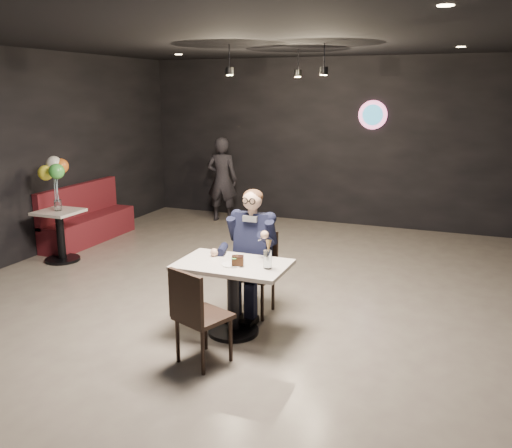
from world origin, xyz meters
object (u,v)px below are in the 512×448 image
at_px(seated_man, 253,251).
at_px(balloon_vase, 58,205).
at_px(booth_bench, 88,214).
at_px(sundae_glass, 268,259).
at_px(side_table, 61,237).
at_px(main_table, 233,298).
at_px(passerby, 222,180).
at_px(chair_near, 204,315).
at_px(chair_far, 253,274).

xyz_separation_m(seated_man, balloon_vase, (-3.30, 0.74, 0.11)).
xyz_separation_m(seated_man, booth_bench, (-3.60, 1.74, -0.25)).
distance_m(seated_man, sundae_glass, 0.70).
height_order(seated_man, side_table, seated_man).
bearing_deg(main_table, passerby, 116.35).
bearing_deg(chair_near, main_table, 110.86).
bearing_deg(side_table, seated_man, -12.61).
bearing_deg(main_table, balloon_vase, 158.67).
bearing_deg(seated_man, chair_far, 0.00).
xyz_separation_m(chair_near, balloon_vase, (-3.30, 1.94, 0.37)).
distance_m(sundae_glass, passerby, 5.14).
height_order(chair_near, side_table, chair_near).
distance_m(sundae_glass, booth_bench, 4.62).
relative_size(main_table, booth_bench, 0.59).
bearing_deg(balloon_vase, chair_far, -12.61).
bearing_deg(seated_man, main_table, -90.00).
distance_m(main_table, side_table, 3.54).
relative_size(chair_far, balloon_vase, 5.94).
bearing_deg(booth_bench, side_table, -73.30).
bearing_deg(chair_near, chair_far, 110.86).
height_order(balloon_vase, passerby, passerby).
distance_m(chair_far, seated_man, 0.26).
distance_m(chair_far, chair_near, 1.20).
bearing_deg(seated_man, side_table, 167.39).
height_order(chair_near, booth_bench, booth_bench).
xyz_separation_m(chair_far, sundae_glass, (0.38, -0.58, 0.38)).
relative_size(main_table, seated_man, 0.76).
xyz_separation_m(booth_bench, passerby, (1.41, 2.13, 0.32)).
bearing_deg(balloon_vase, main_table, -21.33).
distance_m(main_table, booth_bench, 4.27).
bearing_deg(passerby, seated_man, 111.02).
bearing_deg(balloon_vase, booth_bench, 106.70).
xyz_separation_m(side_table, passerby, (1.11, 3.13, 0.44)).
xyz_separation_m(main_table, chair_near, (0.00, -0.65, 0.09)).
bearing_deg(side_table, balloon_vase, 0.00).
bearing_deg(side_table, chair_near, -30.42).
height_order(chair_far, side_table, chair_far).
bearing_deg(chair_far, chair_near, -90.00).
height_order(chair_far, chair_near, same).
relative_size(chair_near, passerby, 0.58).
distance_m(main_table, chair_near, 0.65).
bearing_deg(passerby, chair_far, 111.02).
bearing_deg(chair_far, sundae_glass, -56.62).
height_order(side_table, passerby, passerby).
relative_size(main_table, sundae_glass, 6.13).
height_order(sundae_glass, side_table, sundae_glass).
distance_m(main_table, passerby, 4.95).
relative_size(seated_man, passerby, 0.91).
height_order(booth_bench, balloon_vase, booth_bench).
relative_size(sundae_glass, booth_bench, 0.10).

